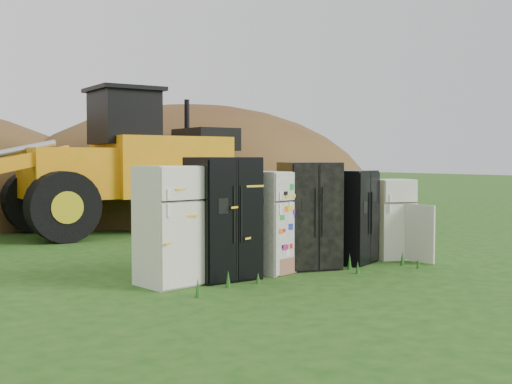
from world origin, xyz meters
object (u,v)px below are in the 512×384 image
Objects in this scene: fridge_leftmost at (168,226)px; fridge_dark_mid at (309,215)px; fridge_black_side at (223,218)px; fridge_sticker at (272,222)px; fridge_open_door at (393,219)px; wheel_loader at (89,160)px; fridge_black_right at (351,217)px.

fridge_leftmost is 2.80m from fridge_dark_mid.
fridge_black_side is 1.82m from fridge_dark_mid.
fridge_dark_mid is (0.79, -0.05, 0.08)m from fridge_sticker.
fridge_leftmost is 1.06× the size of fridge_sticker.
fridge_open_door is 0.20× the size of wheel_loader.
fridge_open_door is at bearing -63.50° from wheel_loader.
fridge_black_side is 1.04m from fridge_sticker.
wheel_loader reaches higher than fridge_open_door.
fridge_black_side is 1.28× the size of fridge_open_door.
fridge_sticker reaches higher than fridge_open_door.
fridge_dark_mid is at bearing -162.83° from fridge_open_door.
fridge_leftmost is 0.98× the size of fridge_dark_mid.
fridge_black_side reaches higher than fridge_dark_mid.
fridge_black_side is 0.25× the size of wheel_loader.
fridge_black_right is (2.84, 0.04, -0.12)m from fridge_black_side.
fridge_open_door is 8.23m from wheel_loader.
fridge_black_side reaches higher than fridge_black_right.
fridge_black_right reaches higher than fridge_open_door.
fridge_black_side reaches higher than fridge_open_door.
fridge_dark_mid is 1.09× the size of fridge_black_right.
fridge_leftmost is 1.06× the size of fridge_black_right.
fridge_black_side is at bearing 167.72° from fridge_sticker.
fridge_open_door is at bearing -17.19° from fridge_sticker.
fridge_sticker is at bearing 157.51° from fridge_black_right.
fridge_black_right is (1.81, -0.03, -0.00)m from fridge_sticker.
fridge_sticker is 1.00× the size of fridge_black_right.
fridge_black_side is 3.92m from fridge_open_door.
fridge_dark_mid is at bearing 0.16° from fridge_black_side.
fridge_black_right is at bearing 0.32° from fridge_black_side.
fridge_black_side is at bearing -92.19° from wheel_loader.
fridge_black_right is 1.12× the size of fridge_open_door.
wheel_loader reaches higher than fridge_black_side.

